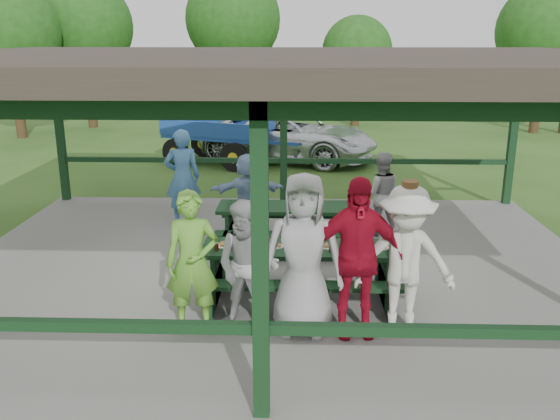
{
  "coord_description": "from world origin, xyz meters",
  "views": [
    {
      "loc": [
        0.34,
        -8.67,
        3.55
      ],
      "look_at": [
        0.06,
        -0.3,
        1.1
      ],
      "focal_mm": 38.0,
      "sensor_mm": 36.0,
      "label": 1
    }
  ],
  "objects_px": {
    "contestant_grey_mid": "(303,255)",
    "spectator_lblue": "(248,193)",
    "pickup_truck": "(289,136)",
    "contestant_white_fedora": "(405,261)",
    "contestant_green": "(192,263)",
    "spectator_grey": "(380,194)",
    "spectator_blue": "(183,177)",
    "picnic_table_near": "(300,266)",
    "picnic_table_far": "(289,222)",
    "farm_trailer": "(218,140)",
    "contestant_grey_left": "(248,267)",
    "contestant_red": "(355,257)"
  },
  "relations": [
    {
      "from": "contestant_red",
      "to": "spectator_grey",
      "type": "relative_size",
      "value": 1.29
    },
    {
      "from": "contestant_grey_left",
      "to": "spectator_lblue",
      "type": "bearing_deg",
      "value": 109.94
    },
    {
      "from": "contestant_grey_left",
      "to": "contestant_white_fedora",
      "type": "height_order",
      "value": "contestant_white_fedora"
    },
    {
      "from": "spectator_blue",
      "to": "farm_trailer",
      "type": "bearing_deg",
      "value": -101.81
    },
    {
      "from": "picnic_table_far",
      "to": "contestant_grey_mid",
      "type": "bearing_deg",
      "value": -85.84
    },
    {
      "from": "pickup_truck",
      "to": "picnic_table_far",
      "type": "bearing_deg",
      "value": -158.32
    },
    {
      "from": "spectator_grey",
      "to": "pickup_truck",
      "type": "bearing_deg",
      "value": -76.88
    },
    {
      "from": "contestant_red",
      "to": "contestant_grey_left",
      "type": "bearing_deg",
      "value": 173.22
    },
    {
      "from": "picnic_table_near",
      "to": "pickup_truck",
      "type": "height_order",
      "value": "pickup_truck"
    },
    {
      "from": "contestant_red",
      "to": "pickup_truck",
      "type": "distance_m",
      "value": 10.97
    },
    {
      "from": "spectator_lblue",
      "to": "pickup_truck",
      "type": "height_order",
      "value": "spectator_lblue"
    },
    {
      "from": "spectator_blue",
      "to": "contestant_green",
      "type": "bearing_deg",
      "value": 89.04
    },
    {
      "from": "contestant_grey_mid",
      "to": "spectator_lblue",
      "type": "relative_size",
      "value": 1.35
    },
    {
      "from": "picnic_table_far",
      "to": "contestant_green",
      "type": "bearing_deg",
      "value": -110.53
    },
    {
      "from": "picnic_table_far",
      "to": "contestant_green",
      "type": "relative_size",
      "value": 1.36
    },
    {
      "from": "picnic_table_far",
      "to": "farm_trailer",
      "type": "bearing_deg",
      "value": 106.5
    },
    {
      "from": "contestant_white_fedora",
      "to": "picnic_table_far",
      "type": "bearing_deg",
      "value": 118.46
    },
    {
      "from": "picnic_table_near",
      "to": "picnic_table_far",
      "type": "height_order",
      "value": "same"
    },
    {
      "from": "picnic_table_far",
      "to": "spectator_lblue",
      "type": "xyz_separation_m",
      "value": [
        -0.78,
        0.9,
        0.26
      ]
    },
    {
      "from": "contestant_grey_mid",
      "to": "spectator_blue",
      "type": "height_order",
      "value": "contestant_grey_mid"
    },
    {
      "from": "contestant_green",
      "to": "contestant_grey_mid",
      "type": "distance_m",
      "value": 1.32
    },
    {
      "from": "picnic_table_near",
      "to": "contestant_grey_left",
      "type": "distance_m",
      "value": 1.16
    },
    {
      "from": "pickup_truck",
      "to": "spectator_lblue",
      "type": "bearing_deg",
      "value": -164.46
    },
    {
      "from": "spectator_grey",
      "to": "farm_trailer",
      "type": "bearing_deg",
      "value": -60.75
    },
    {
      "from": "contestant_grey_mid",
      "to": "contestant_white_fedora",
      "type": "distance_m",
      "value": 1.2
    },
    {
      "from": "contestant_green",
      "to": "contestant_grey_mid",
      "type": "bearing_deg",
      "value": -5.31
    },
    {
      "from": "contestant_red",
      "to": "contestant_grey_mid",
      "type": "bearing_deg",
      "value": 172.42
    },
    {
      "from": "picnic_table_near",
      "to": "spectator_grey",
      "type": "height_order",
      "value": "spectator_grey"
    },
    {
      "from": "contestant_red",
      "to": "picnic_table_far",
      "type": "bearing_deg",
      "value": 100.52
    },
    {
      "from": "picnic_table_far",
      "to": "contestant_white_fedora",
      "type": "relative_size",
      "value": 1.26
    },
    {
      "from": "contestant_grey_mid",
      "to": "contestant_white_fedora",
      "type": "xyz_separation_m",
      "value": [
        1.2,
        0.02,
        -0.07
      ]
    },
    {
      "from": "picnic_table_far",
      "to": "contestant_grey_left",
      "type": "relative_size",
      "value": 1.46
    },
    {
      "from": "picnic_table_near",
      "to": "contestant_white_fedora",
      "type": "relative_size",
      "value": 1.4
    },
    {
      "from": "contestant_white_fedora",
      "to": "spectator_blue",
      "type": "relative_size",
      "value": 1.03
    },
    {
      "from": "picnic_table_near",
      "to": "farm_trailer",
      "type": "bearing_deg",
      "value": 104.17
    },
    {
      "from": "spectator_lblue",
      "to": "pickup_truck",
      "type": "xyz_separation_m",
      "value": [
        0.62,
        7.07,
        -0.11
      ]
    },
    {
      "from": "contestant_green",
      "to": "contestant_white_fedora",
      "type": "xyz_separation_m",
      "value": [
        2.52,
        0.03,
        0.04
      ]
    },
    {
      "from": "spectator_grey",
      "to": "pickup_truck",
      "type": "distance_m",
      "value": 7.35
    },
    {
      "from": "farm_trailer",
      "to": "contestant_grey_mid",
      "type": "bearing_deg",
      "value": -55.78
    },
    {
      "from": "contestant_grey_mid",
      "to": "contestant_red",
      "type": "bearing_deg",
      "value": 1.1
    },
    {
      "from": "contestant_green",
      "to": "contestant_grey_mid",
      "type": "relative_size",
      "value": 0.89
    },
    {
      "from": "pickup_truck",
      "to": "contestant_white_fedora",
      "type": "bearing_deg",
      "value": -151.23
    },
    {
      "from": "contestant_grey_left",
      "to": "farm_trailer",
      "type": "xyz_separation_m",
      "value": [
        -1.76,
        10.33,
        -0.22
      ]
    },
    {
      "from": "spectator_lblue",
      "to": "pickup_truck",
      "type": "distance_m",
      "value": 7.1
    },
    {
      "from": "spectator_grey",
      "to": "pickup_truck",
      "type": "xyz_separation_m",
      "value": [
        -1.77,
        7.14,
        -0.13
      ]
    },
    {
      "from": "contestant_white_fedora",
      "to": "spectator_grey",
      "type": "distance_m",
      "value": 3.75
    },
    {
      "from": "contestant_red",
      "to": "spectator_grey",
      "type": "xyz_separation_m",
      "value": [
        0.79,
        3.78,
        -0.22
      ]
    },
    {
      "from": "contestant_green",
      "to": "spectator_blue",
      "type": "xyz_separation_m",
      "value": [
        -0.93,
        4.26,
        0.04
      ]
    },
    {
      "from": "picnic_table_near",
      "to": "picnic_table_far",
      "type": "relative_size",
      "value": 1.11
    },
    {
      "from": "contestant_grey_mid",
      "to": "spectator_grey",
      "type": "height_order",
      "value": "contestant_grey_mid"
    }
  ]
}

